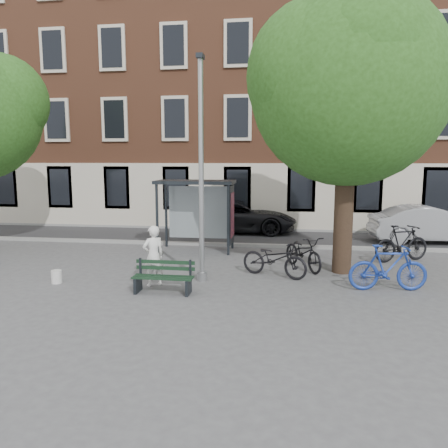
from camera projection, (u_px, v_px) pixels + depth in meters
name	position (u px, v px, depth m)	size (l,w,h in m)	color
ground	(202.00, 280.00, 12.29)	(90.00, 90.00, 0.00)	#4C4C4F
road	(232.00, 237.00, 19.15)	(40.00, 4.00, 0.01)	#28282B
curb_near	(226.00, 245.00, 17.18)	(40.00, 0.25, 0.12)	gray
curb_far	(237.00, 229.00, 21.10)	(40.00, 0.25, 0.12)	gray
building_row	(246.00, 93.00, 24.00)	(30.00, 8.00, 14.00)	brown
lamppost	(201.00, 181.00, 11.88)	(0.28, 0.35, 6.11)	#9EA0A3
tree_right	(350.00, 79.00, 12.27)	(5.76, 5.60, 8.20)	black
bus_shelter	(207.00, 199.00, 16.11)	(2.85, 1.45, 2.62)	#1E2328
painter	(153.00, 256.00, 11.71)	(0.60, 0.39, 1.64)	white
bench	(163.00, 279.00, 11.13)	(1.56, 0.52, 0.80)	#1E2328
bike_a	(274.00, 259.00, 12.63)	(0.71, 2.03, 1.07)	black
bike_b	(388.00, 268.00, 11.27)	(0.57, 2.03, 1.22)	navy
bike_c	(303.00, 252.00, 13.51)	(0.71, 2.03, 1.06)	black
bike_d	(402.00, 243.00, 14.50)	(0.58, 2.06, 1.24)	black
car_dark	(239.00, 216.00, 20.39)	(2.45, 5.32, 1.48)	black
car_silver	(429.00, 224.00, 17.80)	(1.60, 4.60, 1.52)	#999BA0
bucket_c	(57.00, 277.00, 12.01)	(0.28, 0.28, 0.36)	silver
notice_sign	(346.00, 221.00, 14.04)	(0.33, 0.12, 1.95)	#9EA0A3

